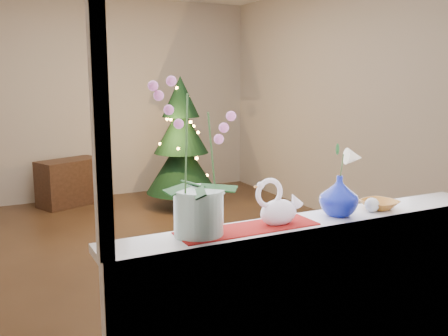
{
  "coord_description": "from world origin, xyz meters",
  "views": [
    {
      "loc": [
        -1.51,
        -4.34,
        1.62
      ],
      "look_at": [
        -0.02,
        -1.4,
        1.03
      ],
      "focal_mm": 40.0,
      "sensor_mm": 36.0,
      "label": 1
    }
  ],
  "objects_px": {
    "orchid_pot": "(198,158)",
    "swan": "(279,202)",
    "paperweight": "(372,205)",
    "blue_vase": "(339,193)",
    "amber_dish": "(379,205)",
    "xmas_tree": "(181,142)",
    "side_table": "(70,182)"
  },
  "relations": [
    {
      "from": "orchid_pot",
      "to": "blue_vase",
      "type": "height_order",
      "value": "orchid_pot"
    },
    {
      "from": "orchid_pot",
      "to": "paperweight",
      "type": "relative_size",
      "value": 9.19
    },
    {
      "from": "blue_vase",
      "to": "paperweight",
      "type": "height_order",
      "value": "blue_vase"
    },
    {
      "from": "swan",
      "to": "xmas_tree",
      "type": "xyz_separation_m",
      "value": [
        1.05,
        3.84,
        -0.21
      ]
    },
    {
      "from": "blue_vase",
      "to": "amber_dish",
      "type": "xyz_separation_m",
      "value": [
        0.29,
        0.0,
        -0.1
      ]
    },
    {
      "from": "swan",
      "to": "amber_dish",
      "type": "height_order",
      "value": "swan"
    },
    {
      "from": "orchid_pot",
      "to": "paperweight",
      "type": "bearing_deg",
      "value": -2.91
    },
    {
      "from": "xmas_tree",
      "to": "side_table",
      "type": "relative_size",
      "value": 2.09
    },
    {
      "from": "blue_vase",
      "to": "amber_dish",
      "type": "relative_size",
      "value": 1.47
    },
    {
      "from": "swan",
      "to": "xmas_tree",
      "type": "distance_m",
      "value": 3.98
    },
    {
      "from": "orchid_pot",
      "to": "swan",
      "type": "distance_m",
      "value": 0.48
    },
    {
      "from": "swan",
      "to": "amber_dish",
      "type": "relative_size",
      "value": 1.6
    },
    {
      "from": "paperweight",
      "to": "orchid_pot",
      "type": "bearing_deg",
      "value": 177.09
    },
    {
      "from": "paperweight",
      "to": "amber_dish",
      "type": "xyz_separation_m",
      "value": [
        0.09,
        0.03,
        -0.02
      ]
    },
    {
      "from": "orchid_pot",
      "to": "paperweight",
      "type": "height_order",
      "value": "orchid_pot"
    },
    {
      "from": "swan",
      "to": "amber_dish",
      "type": "xyz_separation_m",
      "value": [
        0.66,
        0.0,
        -0.09
      ]
    },
    {
      "from": "swan",
      "to": "side_table",
      "type": "relative_size",
      "value": 0.33
    },
    {
      "from": "orchid_pot",
      "to": "side_table",
      "type": "relative_size",
      "value": 0.9
    },
    {
      "from": "amber_dish",
      "to": "xmas_tree",
      "type": "bearing_deg",
      "value": 84.2
    },
    {
      "from": "orchid_pot",
      "to": "side_table",
      "type": "xyz_separation_m",
      "value": [
        0.2,
        4.54,
        -0.98
      ]
    },
    {
      "from": "xmas_tree",
      "to": "paperweight",
      "type": "bearing_deg",
      "value": -97.0
    },
    {
      "from": "orchid_pot",
      "to": "swan",
      "type": "bearing_deg",
      "value": -3.04
    },
    {
      "from": "orchid_pot",
      "to": "xmas_tree",
      "type": "distance_m",
      "value": 4.11
    },
    {
      "from": "orchid_pot",
      "to": "amber_dish",
      "type": "relative_size",
      "value": 4.34
    },
    {
      "from": "swan",
      "to": "paperweight",
      "type": "relative_size",
      "value": 3.39
    },
    {
      "from": "blue_vase",
      "to": "paperweight",
      "type": "relative_size",
      "value": 3.11
    },
    {
      "from": "orchid_pot",
      "to": "xmas_tree",
      "type": "xyz_separation_m",
      "value": [
        1.46,
        3.81,
        -0.45
      ]
    },
    {
      "from": "amber_dish",
      "to": "side_table",
      "type": "height_order",
      "value": "amber_dish"
    },
    {
      "from": "swan",
      "to": "side_table",
      "type": "distance_m",
      "value": 4.62
    },
    {
      "from": "orchid_pot",
      "to": "xmas_tree",
      "type": "bearing_deg",
      "value": 69.02
    },
    {
      "from": "paperweight",
      "to": "side_table",
      "type": "bearing_deg",
      "value": 99.72
    },
    {
      "from": "swan",
      "to": "side_table",
      "type": "height_order",
      "value": "swan"
    }
  ]
}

